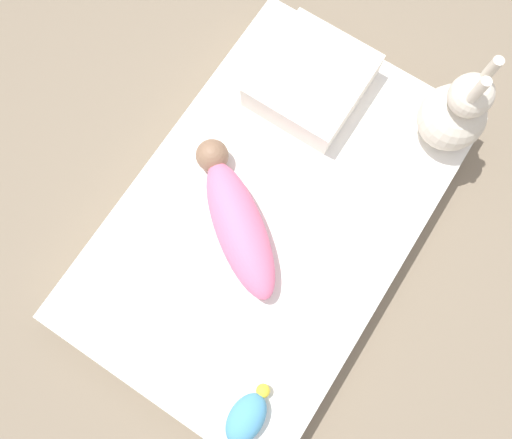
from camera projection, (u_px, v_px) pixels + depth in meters
The scene contains 6 objects.
ground_plane at pixel (270, 223), 1.83m from camera, with size 12.00×12.00×0.00m, color #7A6B56.
bed_mattress at pixel (271, 218), 1.75m from camera, with size 1.41×0.91×0.15m.
swaddled_baby at pixel (236, 220), 1.61m from camera, with size 0.42×0.51×0.13m.
pillow at pixel (312, 81), 1.73m from camera, with size 0.38×0.34×0.11m.
bunny_plush at pixel (455, 113), 1.61m from camera, with size 0.22×0.22×0.41m.
turtle_plush at pixel (247, 417), 1.49m from camera, with size 0.19×0.10×0.09m.
Camera 1 is at (-0.37, -0.18, 1.78)m, focal length 35.00 mm.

